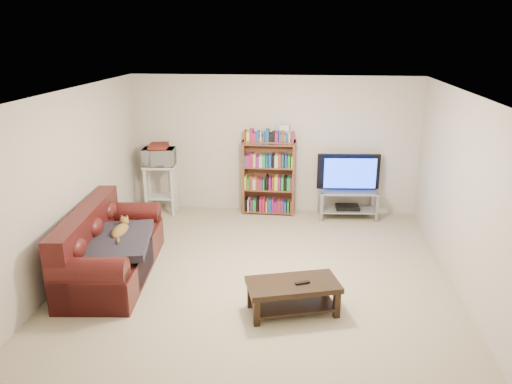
# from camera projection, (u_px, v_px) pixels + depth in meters

# --- Properties ---
(floor) EXTENTS (5.00, 5.00, 0.00)m
(floor) POSITION_uv_depth(u_px,v_px,m) (260.00, 271.00, 6.74)
(floor) COLOR #C3B591
(floor) RESTS_ON ground
(ceiling) EXTENTS (5.00, 5.00, 0.00)m
(ceiling) POSITION_uv_depth(u_px,v_px,m) (261.00, 92.00, 6.01)
(ceiling) COLOR white
(ceiling) RESTS_ON ground
(wall_back) EXTENTS (5.00, 0.00, 5.00)m
(wall_back) POSITION_uv_depth(u_px,v_px,m) (274.00, 145.00, 8.74)
(wall_back) COLOR beige
(wall_back) RESTS_ON ground
(wall_front) EXTENTS (5.00, 0.00, 5.00)m
(wall_front) POSITION_uv_depth(u_px,v_px,m) (231.00, 278.00, 4.01)
(wall_front) COLOR beige
(wall_front) RESTS_ON ground
(wall_left) EXTENTS (0.00, 5.00, 5.00)m
(wall_left) POSITION_uv_depth(u_px,v_px,m) (73.00, 181.00, 6.62)
(wall_left) COLOR beige
(wall_left) RESTS_ON ground
(wall_right) EXTENTS (0.00, 5.00, 5.00)m
(wall_right) POSITION_uv_depth(u_px,v_px,m) (463.00, 193.00, 6.13)
(wall_right) COLOR beige
(wall_right) RESTS_ON ground
(sofa) EXTENTS (1.12, 2.21, 0.91)m
(sofa) POSITION_uv_depth(u_px,v_px,m) (107.00, 252.00, 6.58)
(sofa) COLOR #431211
(sofa) RESTS_ON floor
(blanket) EXTENTS (1.00, 1.20, 0.19)m
(blanket) POSITION_uv_depth(u_px,v_px,m) (116.00, 241.00, 6.37)
(blanket) COLOR #25222B
(blanket) RESTS_ON sofa
(cat) EXTENTS (0.29, 0.60, 0.17)m
(cat) POSITION_uv_depth(u_px,v_px,m) (120.00, 231.00, 6.54)
(cat) COLOR brown
(cat) RESTS_ON sofa
(coffee_table) EXTENTS (1.14, 0.79, 0.38)m
(coffee_table) POSITION_uv_depth(u_px,v_px,m) (293.00, 291.00, 5.70)
(coffee_table) COLOR black
(coffee_table) RESTS_ON floor
(remote) EXTENTS (0.17, 0.11, 0.02)m
(remote) POSITION_uv_depth(u_px,v_px,m) (302.00, 283.00, 5.63)
(remote) COLOR black
(remote) RESTS_ON coffee_table
(tv_stand) EXTENTS (1.03, 0.52, 0.50)m
(tv_stand) POSITION_uv_depth(u_px,v_px,m) (348.00, 199.00, 8.60)
(tv_stand) COLOR #999EA3
(tv_stand) RESTS_ON floor
(television) EXTENTS (1.08, 0.22, 0.62)m
(television) POSITION_uv_depth(u_px,v_px,m) (349.00, 173.00, 8.46)
(television) COLOR black
(television) RESTS_ON tv_stand
(dvd_player) EXTENTS (0.42, 0.31, 0.06)m
(dvd_player) POSITION_uv_depth(u_px,v_px,m) (347.00, 207.00, 8.65)
(dvd_player) COLOR black
(dvd_player) RESTS_ON tv_stand
(bookshelf) EXTENTS (0.92, 0.30, 1.32)m
(bookshelf) POSITION_uv_depth(u_px,v_px,m) (269.00, 176.00, 8.72)
(bookshelf) COLOR brown
(bookshelf) RESTS_ON floor
(shelf_clutter) EXTENTS (0.67, 0.21, 0.28)m
(shelf_clutter) POSITION_uv_depth(u_px,v_px,m) (275.00, 134.00, 8.50)
(shelf_clutter) COLOR silver
(shelf_clutter) RESTS_ON bookshelf
(microwave_stand) EXTENTS (0.58, 0.44, 0.88)m
(microwave_stand) POSITION_uv_depth(u_px,v_px,m) (161.00, 182.00, 8.79)
(microwave_stand) COLOR silver
(microwave_stand) RESTS_ON floor
(microwave) EXTENTS (0.57, 0.41, 0.30)m
(microwave) POSITION_uv_depth(u_px,v_px,m) (159.00, 157.00, 8.64)
(microwave) COLOR silver
(microwave) RESTS_ON microwave_stand
(game_boxes) EXTENTS (0.34, 0.31, 0.05)m
(game_boxes) POSITION_uv_depth(u_px,v_px,m) (158.00, 147.00, 8.59)
(game_boxes) COLOR maroon
(game_boxes) RESTS_ON microwave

